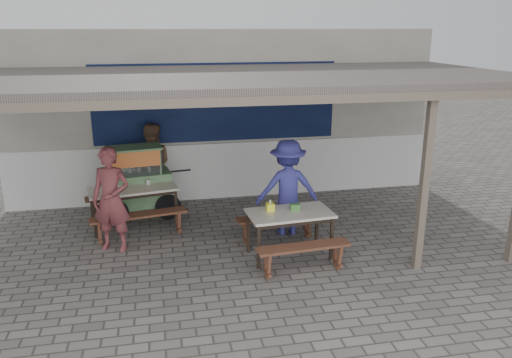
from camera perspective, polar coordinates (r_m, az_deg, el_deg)
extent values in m
plane|color=slate|center=(8.16, -0.15, -8.69)|extent=(60.00, 60.00, 0.00)
cube|color=#B5B3A2|center=(11.05, -3.83, 7.65)|extent=(9.00, 1.20, 3.50)
cube|color=white|center=(10.70, -3.25, 1.03)|extent=(9.00, 0.10, 1.20)
cube|color=#101E4C|center=(10.38, -4.51, 8.70)|extent=(5.00, 0.03, 1.60)
cube|color=#615853|center=(8.38, -1.52, 11.59)|extent=(9.00, 4.20, 0.12)
cube|color=#67594D|center=(6.39, 1.70, 9.00)|extent=(9.00, 0.12, 0.12)
cube|color=#67594D|center=(7.68, 18.69, -0.48)|extent=(0.11, 0.11, 2.70)
cube|color=beige|center=(9.30, -13.90, -1.09)|extent=(1.65, 0.97, 0.04)
cube|color=black|center=(9.32, -13.88, -1.44)|extent=(1.53, 0.86, 0.06)
cube|color=black|center=(9.09, -17.94, -4.37)|extent=(0.05, 0.05, 0.71)
cube|color=black|center=(9.25, -9.10, -3.35)|extent=(0.05, 0.05, 0.71)
cube|color=black|center=(9.65, -18.20, -3.16)|extent=(0.05, 0.05, 0.71)
cube|color=black|center=(9.80, -9.86, -2.21)|extent=(0.05, 0.05, 0.71)
cube|color=brown|center=(8.85, -13.23, -4.05)|extent=(1.67, 0.56, 0.04)
cube|color=brown|center=(8.87, -17.45, -5.90)|extent=(0.10, 0.28, 0.41)
cube|color=brown|center=(9.03, -8.89, -4.87)|extent=(0.10, 0.28, 0.41)
cube|color=brown|center=(9.95, -14.26, -1.75)|extent=(1.67, 0.56, 0.04)
cube|color=brown|center=(9.98, -18.01, -3.40)|extent=(0.10, 0.28, 0.41)
cube|color=brown|center=(10.12, -10.39, -2.53)|extent=(0.10, 0.28, 0.41)
cube|color=beige|center=(7.88, 3.89, -3.92)|extent=(1.37, 0.83, 0.04)
cube|color=black|center=(7.90, 3.88, -4.32)|extent=(1.26, 0.72, 0.06)
cube|color=black|center=(7.59, 0.31, -7.80)|extent=(0.05, 0.05, 0.71)
cube|color=black|center=(7.98, 8.64, -6.73)|extent=(0.05, 0.05, 0.71)
cube|color=black|center=(8.13, -0.88, -6.07)|extent=(0.05, 0.05, 0.71)
cube|color=black|center=(8.49, 6.97, -5.17)|extent=(0.05, 0.05, 0.71)
cube|color=brown|center=(7.46, 5.45, -7.71)|extent=(1.43, 0.39, 0.04)
cube|color=brown|center=(7.39, 1.30, -9.82)|extent=(0.07, 0.28, 0.41)
cube|color=brown|center=(7.76, 9.29, -8.69)|extent=(0.07, 0.28, 0.41)
cube|color=brown|center=(8.54, 2.45, -4.36)|extent=(1.43, 0.39, 0.04)
cube|color=brown|center=(8.48, -1.17, -6.16)|extent=(0.07, 0.28, 0.41)
cube|color=brown|center=(8.80, 5.90, -5.35)|extent=(0.07, 0.28, 0.41)
cube|color=#76A971|center=(9.82, -13.26, -1.03)|extent=(1.28, 0.79, 0.62)
cube|color=#76A971|center=(9.92, -13.13, -2.83)|extent=(1.23, 0.75, 0.04)
cylinder|color=black|center=(9.57, -15.78, -3.79)|extent=(0.50, 0.12, 0.50)
cylinder|color=black|center=(9.66, -10.00, -3.17)|extent=(0.50, 0.12, 0.50)
cube|color=silver|center=(9.66, -13.74, 2.08)|extent=(1.05, 0.67, 0.49)
cube|color=#76A971|center=(9.60, -13.84, 3.49)|extent=(1.09, 0.71, 0.04)
cube|color=#EB3937|center=(9.36, -13.58, 2.16)|extent=(0.88, 0.15, 0.28)
cylinder|color=black|center=(9.83, -9.26, 0.87)|extent=(0.62, 0.13, 0.04)
imported|color=brown|center=(8.39, -16.21, -2.27)|extent=(0.74, 0.61, 1.74)
imported|color=brown|center=(10.22, -11.82, 1.46)|extent=(0.85, 0.67, 1.73)
imported|color=#37388F|center=(8.73, 3.62, -0.98)|extent=(1.13, 0.69, 1.70)
cube|color=#FDFF2A|center=(7.90, 1.63, -3.21)|extent=(0.12, 0.12, 0.12)
cube|color=#427E38|center=(7.94, 4.48, -3.22)|extent=(0.16, 0.11, 0.10)
cylinder|color=beige|center=(9.42, -12.22, -0.32)|extent=(0.08, 0.08, 0.09)
imported|color=white|center=(9.27, -15.62, -1.00)|extent=(0.22, 0.22, 0.05)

